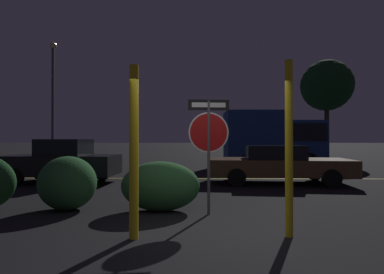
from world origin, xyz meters
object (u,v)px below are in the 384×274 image
(passing_car_1, at_px, (62,162))
(tree_0, at_px, (327,86))
(yellow_pole_left, at_px, (134,152))
(passing_car_2, at_px, (277,164))
(stop_sign, at_px, (209,133))
(yellow_pole_right, at_px, (289,148))
(street_lamp, at_px, (53,90))
(hedge_bush_1, at_px, (68,183))
(hedge_bush_2, at_px, (160,186))
(delivery_truck, at_px, (274,137))

(passing_car_1, bearing_deg, tree_0, -50.08)
(yellow_pole_left, bearing_deg, passing_car_2, 57.43)
(stop_sign, relative_size, yellow_pole_right, 0.84)
(yellow_pole_right, height_order, passing_car_1, yellow_pole_right)
(street_lamp, xyz_separation_m, tree_0, (17.68, 4.38, 0.96))
(yellow_pole_left, relative_size, hedge_bush_1, 2.16)
(hedge_bush_1, bearing_deg, passing_car_1, 116.02)
(passing_car_1, bearing_deg, passing_car_2, -87.50)
(yellow_pole_right, height_order, hedge_bush_2, yellow_pole_right)
(passing_car_2, bearing_deg, yellow_pole_right, -8.63)
(stop_sign, bearing_deg, tree_0, 53.54)
(yellow_pole_right, bearing_deg, stop_sign, 131.52)
(stop_sign, bearing_deg, passing_car_1, 133.18)
(delivery_truck, relative_size, street_lamp, 0.76)
(hedge_bush_2, bearing_deg, street_lamp, 125.48)
(yellow_pole_right, height_order, hedge_bush_1, yellow_pole_right)
(passing_car_1, bearing_deg, stop_sign, -128.76)
(yellow_pole_left, bearing_deg, tree_0, 58.80)
(passing_car_2, relative_size, street_lamp, 0.70)
(hedge_bush_1, height_order, tree_0, tree_0)
(delivery_truck, bearing_deg, yellow_pole_left, -24.14)
(stop_sign, height_order, street_lamp, street_lamp)
(stop_sign, bearing_deg, hedge_bush_1, 167.95)
(delivery_truck, bearing_deg, yellow_pole_right, -14.18)
(stop_sign, xyz_separation_m, hedge_bush_2, (-1.04, 0.27, -1.15))
(yellow_pole_right, relative_size, street_lamp, 0.39)
(stop_sign, xyz_separation_m, yellow_pole_left, (-1.23, -1.54, -0.32))
(passing_car_1, height_order, street_lamp, street_lamp)
(passing_car_2, bearing_deg, stop_sign, -25.83)
(stop_sign, height_order, delivery_truck, delivery_truck)
(yellow_pole_right, relative_size, delivery_truck, 0.51)
(yellow_pole_right, relative_size, hedge_bush_1, 2.25)
(hedge_bush_2, relative_size, passing_car_2, 0.34)
(yellow_pole_right, distance_m, tree_0, 18.90)
(tree_0, bearing_deg, yellow_pole_right, -114.86)
(stop_sign, relative_size, passing_car_1, 0.59)
(hedge_bush_1, xyz_separation_m, passing_car_2, (5.70, 4.12, 0.09))
(hedge_bush_2, xyz_separation_m, passing_car_2, (3.64, 4.18, 0.14))
(stop_sign, height_order, tree_0, tree_0)
(street_lamp, bearing_deg, tree_0, 13.92)
(passing_car_2, bearing_deg, hedge_bush_1, -49.69)
(passing_car_1, xyz_separation_m, tree_0, (14.09, 10.98, 4.64))
(yellow_pole_right, bearing_deg, street_lamp, 128.69)
(delivery_truck, distance_m, tree_0, 7.46)
(delivery_truck, xyz_separation_m, street_lamp, (-12.81, -0.11, 2.75))
(stop_sign, height_order, yellow_pole_left, yellow_pole_left)
(passing_car_1, distance_m, passing_car_2, 7.68)
(street_lamp, bearing_deg, hedge_bush_1, -62.40)
(delivery_truck, relative_size, tree_0, 0.76)
(passing_car_1, bearing_deg, street_lamp, 30.53)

